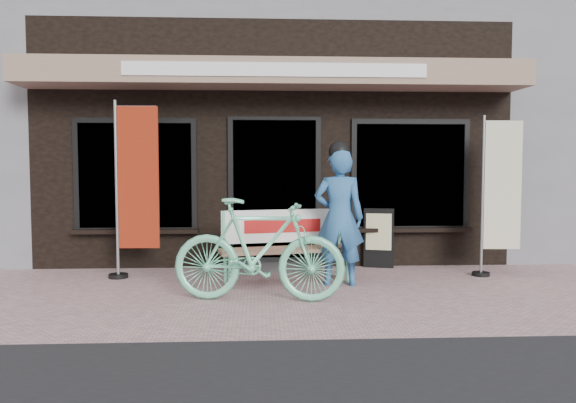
{
  "coord_description": "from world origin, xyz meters",
  "views": [
    {
      "loc": [
        -0.22,
        -6.19,
        1.49
      ],
      "look_at": [
        0.13,
        0.7,
        1.05
      ],
      "focal_mm": 35.0,
      "sensor_mm": 36.0,
      "label": 1
    }
  ],
  "objects": [
    {
      "name": "menu_stand",
      "position": [
        1.52,
        1.88,
        0.45
      ],
      "size": [
        0.44,
        0.2,
        0.87
      ],
      "rotation": [
        0.0,
        0.0,
        -0.27
      ],
      "color": "black",
      "rests_on": "ground"
    },
    {
      "name": "ground",
      "position": [
        0.0,
        0.0,
        0.0
      ],
      "size": [
        70.0,
        70.0,
        0.0
      ],
      "primitive_type": "plane",
      "color": "#BC9092",
      "rests_on": "ground"
    },
    {
      "name": "bicycle",
      "position": [
        -0.23,
        -0.08,
        0.57
      ],
      "size": [
        1.95,
        0.8,
        1.14
      ],
      "primitive_type": "imported",
      "rotation": [
        0.0,
        0.0,
        1.43
      ],
      "color": "#6FD9A9",
      "rests_on": "ground"
    },
    {
      "name": "nobori_red",
      "position": [
        -1.87,
        1.29,
        1.21
      ],
      "size": [
        0.69,
        0.26,
        2.35
      ],
      "rotation": [
        0.0,
        0.0,
        -0.03
      ],
      "color": "gray",
      "rests_on": "ground"
    },
    {
      "name": "person",
      "position": [
        0.77,
        0.72,
        0.88
      ],
      "size": [
        0.67,
        0.49,
        1.8
      ],
      "rotation": [
        0.0,
        0.0,
        -0.14
      ],
      "color": "#2C6098",
      "rests_on": "ground"
    },
    {
      "name": "bench",
      "position": [
        0.1,
        0.96,
        0.54
      ],
      "size": [
        1.75,
        0.77,
        0.92
      ],
      "rotation": [
        0.0,
        0.0,
        0.21
      ],
      "color": "#6FD9A9",
      "rests_on": "ground"
    },
    {
      "name": "storefront",
      "position": [
        0.0,
        4.96,
        2.99
      ],
      "size": [
        7.0,
        6.77,
        6.0
      ],
      "color": "black",
      "rests_on": "ground"
    },
    {
      "name": "nobori_cream",
      "position": [
        3.0,
        1.18,
        1.12
      ],
      "size": [
        0.64,
        0.25,
        2.16
      ],
      "rotation": [
        0.0,
        0.0,
        -0.08
      ],
      "color": "gray",
      "rests_on": "ground"
    }
  ]
}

